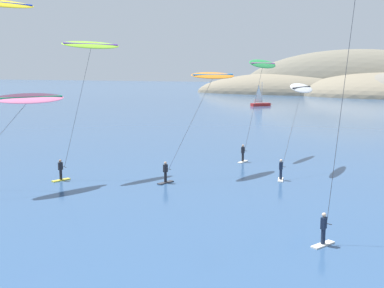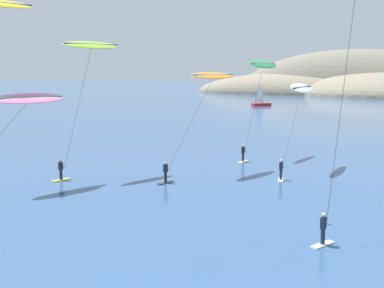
{
  "view_description": "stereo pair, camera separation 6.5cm",
  "coord_description": "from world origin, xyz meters",
  "px_view_note": "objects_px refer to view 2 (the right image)",
  "views": [
    {
      "loc": [
        7.18,
        -10.69,
        8.82
      ],
      "look_at": [
        -6.29,
        20.92,
        3.44
      ],
      "focal_mm": 45.0,
      "sensor_mm": 36.0,
      "label": 1
    },
    {
      "loc": [
        7.24,
        -10.67,
        8.82
      ],
      "look_at": [
        -6.29,
        20.92,
        3.44
      ],
      "focal_mm": 45.0,
      "sensor_mm": 36.0,
      "label": 2
    }
  ],
  "objects_px": {
    "sailboat_far": "(262,103)",
    "kitesurfer_green": "(262,71)",
    "kitesurfer_white": "(300,94)",
    "kitesurfer_orange": "(210,83)",
    "kitesurfer_lime": "(89,55)",
    "kitesurfer_pink": "(24,105)"
  },
  "relations": [
    {
      "from": "sailboat_far",
      "to": "kitesurfer_green",
      "type": "xyz_separation_m",
      "value": [
        17.36,
        -65.94,
        7.96
      ]
    },
    {
      "from": "sailboat_far",
      "to": "kitesurfer_white",
      "type": "bearing_deg",
      "value": -72.62
    },
    {
      "from": "kitesurfer_pink",
      "to": "kitesurfer_green",
      "type": "xyz_separation_m",
      "value": [
        12.11,
        19.79,
        2.34
      ]
    },
    {
      "from": "kitesurfer_lime",
      "to": "kitesurfer_green",
      "type": "bearing_deg",
      "value": 52.33
    },
    {
      "from": "sailboat_far",
      "to": "kitesurfer_orange",
      "type": "height_order",
      "value": "kitesurfer_orange"
    },
    {
      "from": "kitesurfer_lime",
      "to": "kitesurfer_pink",
      "type": "distance_m",
      "value": 7.17
    },
    {
      "from": "sailboat_far",
      "to": "kitesurfer_lime",
      "type": "height_order",
      "value": "kitesurfer_lime"
    },
    {
      "from": "kitesurfer_orange",
      "to": "kitesurfer_green",
      "type": "height_order",
      "value": "kitesurfer_green"
    },
    {
      "from": "kitesurfer_orange",
      "to": "kitesurfer_pink",
      "type": "relative_size",
      "value": 1.02
    },
    {
      "from": "sailboat_far",
      "to": "kitesurfer_pink",
      "type": "relative_size",
      "value": 0.66
    },
    {
      "from": "kitesurfer_lime",
      "to": "kitesurfer_green",
      "type": "relative_size",
      "value": 1.13
    },
    {
      "from": "kitesurfer_orange",
      "to": "kitesurfer_green",
      "type": "bearing_deg",
      "value": 77.64
    },
    {
      "from": "kitesurfer_lime",
      "to": "kitesurfer_orange",
      "type": "relative_size",
      "value": 1.26
    },
    {
      "from": "sailboat_far",
      "to": "kitesurfer_green",
      "type": "height_order",
      "value": "kitesurfer_green"
    },
    {
      "from": "kitesurfer_pink",
      "to": "kitesurfer_lime",
      "type": "bearing_deg",
      "value": 76.25
    },
    {
      "from": "sailboat_far",
      "to": "kitesurfer_orange",
      "type": "relative_size",
      "value": 0.65
    },
    {
      "from": "sailboat_far",
      "to": "kitesurfer_white",
      "type": "relative_size",
      "value": 0.65
    },
    {
      "from": "sailboat_far",
      "to": "kitesurfer_pink",
      "type": "distance_m",
      "value": 86.07
    },
    {
      "from": "kitesurfer_orange",
      "to": "kitesurfer_green",
      "type": "xyz_separation_m",
      "value": [
        1.98,
        9.02,
        0.94
      ]
    },
    {
      "from": "kitesurfer_white",
      "to": "kitesurfer_green",
      "type": "bearing_deg",
      "value": 135.43
    },
    {
      "from": "sailboat_far",
      "to": "kitesurfer_white",
      "type": "height_order",
      "value": "kitesurfer_white"
    },
    {
      "from": "kitesurfer_orange",
      "to": "kitesurfer_green",
      "type": "relative_size",
      "value": 0.9
    }
  ]
}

